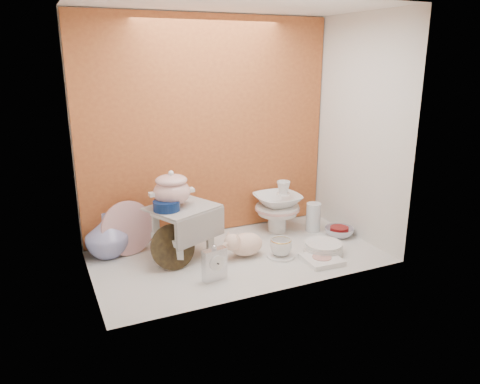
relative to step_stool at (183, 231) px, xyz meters
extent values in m
plane|color=silver|center=(0.31, -0.16, -0.17)|extent=(1.80, 1.80, 0.00)
cube|color=#BB622E|center=(0.31, 0.34, 0.58)|extent=(1.80, 0.06, 1.50)
cube|color=silver|center=(-0.59, -0.16, 0.58)|extent=(0.06, 1.00, 1.50)
cube|color=silver|center=(1.21, -0.16, 0.58)|extent=(0.06, 1.00, 1.50)
cube|color=white|center=(0.31, -0.16, 1.33)|extent=(1.80, 1.00, 0.06)
cylinder|color=#0A1E4D|center=(-0.11, -0.03, 0.20)|extent=(0.21, 0.21, 0.06)
imported|color=white|center=(-0.44, 0.20, -0.03)|extent=(0.29, 0.29, 0.28)
cube|color=silver|center=(0.06, -0.39, -0.06)|extent=(0.15, 0.08, 0.21)
ellipsoid|color=beige|center=(0.36, -0.17, -0.08)|extent=(0.31, 0.25, 0.16)
cylinder|color=white|center=(0.55, -0.28, -0.16)|extent=(0.21, 0.21, 0.01)
imported|color=white|center=(0.55, -0.28, -0.10)|extent=(0.17, 0.17, 0.11)
cube|color=white|center=(0.75, -0.45, -0.15)|extent=(0.23, 0.23, 0.03)
cylinder|color=white|center=(0.83, -0.34, -0.13)|extent=(0.33, 0.33, 0.07)
imported|color=silver|center=(1.10, -0.14, -0.13)|extent=(0.23, 0.23, 0.06)
cylinder|color=silver|center=(0.99, 0.03, -0.06)|extent=(0.12, 0.12, 0.21)
camera|label=1|loc=(-0.80, -2.61, 1.06)|focal=34.33mm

